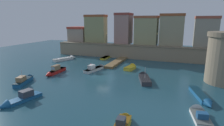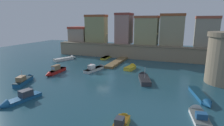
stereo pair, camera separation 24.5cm
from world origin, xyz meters
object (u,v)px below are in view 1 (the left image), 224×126
object	(u,v)px
moored_boat_5	(123,124)
moored_boat_6	(25,80)
moored_boat_0	(96,68)
moored_boat_7	(107,57)
quay_lamp_0	(107,37)
moored_boat_9	(19,100)
moored_boat_1	(144,78)
moored_boat_8	(55,71)
quay_lamp_1	(157,38)
moored_boat_3	(199,114)
moored_boat_4	(131,67)
moored_boat_2	(67,58)
mooring_buoy_0	(91,65)
moored_boat_10	(202,97)

from	to	relation	value
moored_boat_5	moored_boat_6	bearing A→B (deg)	66.25
moored_boat_0	moored_boat_7	world-z (taller)	moored_boat_0
quay_lamp_0	moored_boat_9	xyz separation A→B (m)	(1.22, -35.46, -5.84)
moored_boat_1	moored_boat_8	bearing A→B (deg)	79.29
quay_lamp_1	moored_boat_6	bearing A→B (deg)	-124.56
moored_boat_5	moored_boat_3	bearing A→B (deg)	-57.84
quay_lamp_0	moored_boat_6	xyz separation A→B (m)	(-4.49, -28.65, -5.73)
moored_boat_4	moored_boat_5	world-z (taller)	moored_boat_5
moored_boat_0	moored_boat_6	world-z (taller)	moored_boat_6
moored_boat_4	moored_boat_7	world-z (taller)	moored_boat_4
quay_lamp_0	moored_boat_6	bearing A→B (deg)	-98.90
moored_boat_0	moored_boat_2	distance (m)	15.11
moored_boat_7	moored_boat_1	bearing A→B (deg)	-138.63
moored_boat_2	moored_boat_7	size ratio (longest dim) A/B	1.13
quay_lamp_0	moored_boat_5	distance (m)	40.37
moored_boat_0	mooring_buoy_0	xyz separation A→B (m)	(-3.29, 3.94, -0.46)
moored_boat_4	moored_boat_6	bearing A→B (deg)	144.96
moored_boat_9	moored_boat_10	xyz separation A→B (m)	(23.70, 9.91, -0.07)
moored_boat_1	moored_boat_10	world-z (taller)	moored_boat_1
moored_boat_2	moored_boat_7	world-z (taller)	moored_boat_2
moored_boat_3	moored_boat_8	xyz separation A→B (m)	(-27.16, 9.01, 0.26)
moored_boat_9	moored_boat_10	size ratio (longest dim) A/B	0.85
moored_boat_10	moored_boat_7	bearing A→B (deg)	-148.96
moored_boat_7	moored_boat_0	bearing A→B (deg)	-166.67
moored_boat_8	moored_boat_9	size ratio (longest dim) A/B	1.05
quay_lamp_1	moored_boat_7	xyz separation A→B (m)	(-14.32, -2.02, -6.09)
quay_lamp_0	moored_boat_9	bearing A→B (deg)	-88.02
moored_boat_1	moored_boat_6	xyz separation A→B (m)	(-19.96, -9.15, 0.12)
moored_boat_4	mooring_buoy_0	distance (m)	10.53
moored_boat_3	moored_boat_8	size ratio (longest dim) A/B	0.77
moored_boat_0	moored_boat_2	size ratio (longest dim) A/B	0.96
moored_boat_6	moored_boat_7	distance (m)	27.18
moored_boat_6	moored_boat_8	bearing A→B (deg)	-31.06
moored_boat_9	moored_boat_4	bearing A→B (deg)	169.47
moored_boat_0	mooring_buoy_0	bearing A→B (deg)	53.40
moored_boat_8	mooring_buoy_0	distance (m)	10.25
moored_boat_1	moored_boat_9	world-z (taller)	moored_boat_1
moored_boat_0	moored_boat_5	bearing A→B (deg)	-134.39
moored_boat_2	moored_boat_7	distance (m)	12.05
mooring_buoy_0	moored_boat_2	bearing A→B (deg)	159.08
moored_boat_3	moored_boat_5	world-z (taller)	moored_boat_5
moored_boat_1	moored_boat_8	world-z (taller)	moored_boat_1
quay_lamp_1	moored_boat_9	xyz separation A→B (m)	(-14.02, -35.46, -5.98)
moored_boat_1	moored_boat_9	bearing A→B (deg)	120.07
moored_boat_10	mooring_buoy_0	world-z (taller)	moored_boat_10
moored_boat_7	mooring_buoy_0	world-z (taller)	moored_boat_7
moored_boat_0	moored_boat_4	xyz separation A→B (m)	(7.24, 3.95, -0.09)
moored_boat_4	moored_boat_5	distance (m)	24.63
quay_lamp_1	moored_boat_8	bearing A→B (deg)	-129.87
moored_boat_6	moored_boat_10	distance (m)	29.58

